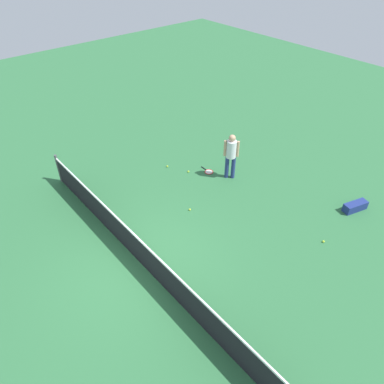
# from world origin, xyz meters

# --- Properties ---
(ground_plane) EXTENTS (40.00, 40.00, 0.00)m
(ground_plane) POSITION_xyz_m (0.00, 0.00, 0.00)
(ground_plane) COLOR #2D6B3D
(court_net) EXTENTS (10.09, 0.09, 1.07)m
(court_net) POSITION_xyz_m (0.00, 0.00, 0.50)
(court_net) COLOR #4C4C51
(court_net) RESTS_ON ground_plane
(player_near_side) EXTENTS (0.48, 0.48, 1.70)m
(player_near_side) POSITION_xyz_m (1.34, -4.65, 1.01)
(player_near_side) COLOR navy
(player_near_side) RESTS_ON ground_plane
(tennis_racket_near_player) EXTENTS (0.59, 0.32, 0.03)m
(tennis_racket_near_player) POSITION_xyz_m (2.07, -4.31, 0.01)
(tennis_racket_near_player) COLOR red
(tennis_racket_near_player) RESTS_ON ground_plane
(tennis_ball_near_player) EXTENTS (0.07, 0.07, 0.07)m
(tennis_ball_near_player) POSITION_xyz_m (-2.69, -4.42, 0.03)
(tennis_ball_near_player) COLOR #C6E033
(tennis_ball_near_player) RESTS_ON ground_plane
(tennis_ball_by_net) EXTENTS (0.07, 0.07, 0.07)m
(tennis_ball_by_net) POSITION_xyz_m (0.87, -2.41, 0.03)
(tennis_ball_by_net) COLOR #C6E033
(tennis_ball_by_net) RESTS_ON ground_plane
(tennis_ball_midcourt) EXTENTS (0.07, 0.07, 0.07)m
(tennis_ball_midcourt) POSITION_xyz_m (2.52, -3.73, 0.03)
(tennis_ball_midcourt) COLOR #C6E033
(tennis_ball_midcourt) RESTS_ON ground_plane
(tennis_ball_baseline) EXTENTS (0.07, 0.07, 0.07)m
(tennis_ball_baseline) POSITION_xyz_m (3.29, -3.35, 0.03)
(tennis_ball_baseline) COLOR #C6E033
(tennis_ball_baseline) RESTS_ON ground_plane
(equipment_bag) EXTENTS (0.49, 0.85, 0.28)m
(equipment_bag) POSITION_xyz_m (-2.51, -6.43, 0.14)
(equipment_bag) COLOR navy
(equipment_bag) RESTS_ON ground_plane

